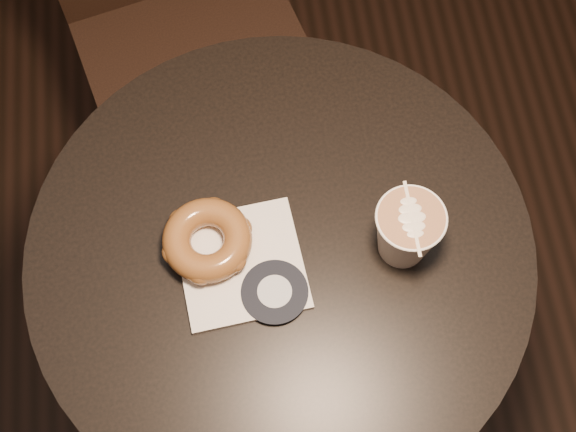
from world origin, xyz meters
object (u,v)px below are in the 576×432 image
(cafe_table, at_px, (281,293))
(doughnut, at_px, (207,240))
(pastry_bag, at_px, (241,264))
(latte_cup, at_px, (406,232))

(cafe_table, relative_size, doughnut, 6.20)
(cafe_table, xyz_separation_m, doughnut, (-0.10, 0.01, 0.23))
(pastry_bag, bearing_deg, latte_cup, -5.76)
(cafe_table, relative_size, pastry_bag, 4.60)
(doughnut, relative_size, latte_cup, 1.19)
(cafe_table, distance_m, doughnut, 0.25)
(cafe_table, bearing_deg, pastry_bag, -161.47)
(cafe_table, bearing_deg, latte_cup, -7.01)
(cafe_table, height_order, doughnut, doughnut)
(cafe_table, height_order, pastry_bag, pastry_bag)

